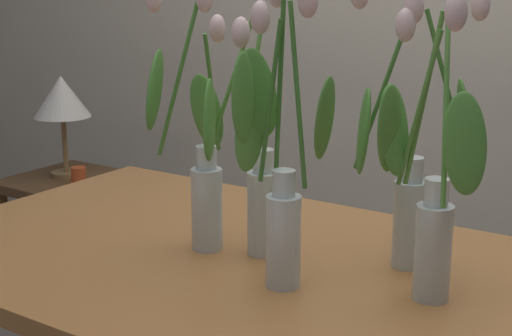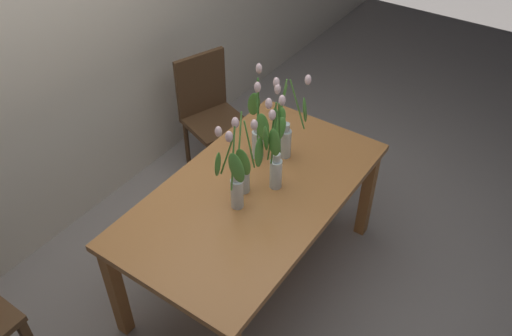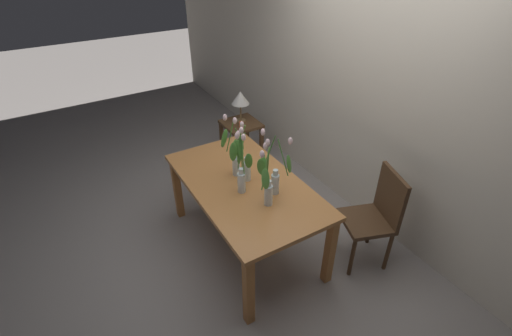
{
  "view_description": "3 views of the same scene",
  "coord_description": "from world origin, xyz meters",
  "px_view_note": "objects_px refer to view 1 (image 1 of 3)",
  "views": [
    {
      "loc": [
        0.8,
        -1.23,
        1.32
      ],
      "look_at": [
        -0.03,
        0.01,
        0.94
      ],
      "focal_mm": 52.75,
      "sensor_mm": 36.0,
      "label": 1
    },
    {
      "loc": [
        -1.73,
        -1.21,
        2.69
      ],
      "look_at": [
        -0.03,
        -0.04,
        0.94
      ],
      "focal_mm": 36.76,
      "sensor_mm": 36.0,
      "label": 2
    },
    {
      "loc": [
        2.26,
        -1.23,
        2.59
      ],
      "look_at": [
        0.1,
        0.06,
        0.93
      ],
      "focal_mm": 25.45,
      "sensor_mm": 36.0,
      "label": 3
    }
  ],
  "objects_px": {
    "tulip_vase_1": "(199,166)",
    "pillar_candle": "(79,177)",
    "side_table": "(71,207)",
    "tulip_vase_0": "(252,176)",
    "dining_table": "(264,303)",
    "table_lamp": "(62,99)",
    "tulip_vase_2": "(412,182)",
    "tulip_vase_4": "(281,173)",
    "tulip_vase_3": "(426,190)"
  },
  "relations": [
    {
      "from": "tulip_vase_1",
      "to": "pillar_candle",
      "type": "distance_m",
      "value": 1.32
    },
    {
      "from": "tulip_vase_1",
      "to": "side_table",
      "type": "distance_m",
      "value": 1.5
    },
    {
      "from": "pillar_candle",
      "to": "tulip_vase_0",
      "type": "bearing_deg",
      "value": -27.77
    },
    {
      "from": "dining_table",
      "to": "tulip_vase_1",
      "type": "distance_m",
      "value": 0.32
    },
    {
      "from": "table_lamp",
      "to": "pillar_candle",
      "type": "xyz_separation_m",
      "value": [
        0.16,
        -0.08,
        -0.27
      ]
    },
    {
      "from": "dining_table",
      "to": "tulip_vase_2",
      "type": "bearing_deg",
      "value": 29.85
    },
    {
      "from": "dining_table",
      "to": "tulip_vase_0",
      "type": "distance_m",
      "value": 0.27
    },
    {
      "from": "tulip_vase_1",
      "to": "table_lamp",
      "type": "xyz_separation_m",
      "value": [
        -1.25,
        0.74,
        -0.07
      ]
    },
    {
      "from": "dining_table",
      "to": "side_table",
      "type": "xyz_separation_m",
      "value": [
        -1.39,
        0.72,
        -0.22
      ]
    },
    {
      "from": "tulip_vase_1",
      "to": "tulip_vase_2",
      "type": "height_order",
      "value": "tulip_vase_2"
    },
    {
      "from": "tulip_vase_1",
      "to": "tulip_vase_4",
      "type": "relative_size",
      "value": 0.97
    },
    {
      "from": "tulip_vase_2",
      "to": "tulip_vase_3",
      "type": "height_order",
      "value": "tulip_vase_2"
    },
    {
      "from": "tulip_vase_3",
      "to": "dining_table",
      "type": "bearing_deg",
      "value": -178.42
    },
    {
      "from": "tulip_vase_1",
      "to": "tulip_vase_3",
      "type": "bearing_deg",
      "value": 0.94
    },
    {
      "from": "tulip_vase_2",
      "to": "tulip_vase_4",
      "type": "distance_m",
      "value": 0.28
    },
    {
      "from": "tulip_vase_3",
      "to": "pillar_candle",
      "type": "xyz_separation_m",
      "value": [
        -1.61,
        0.65,
        -0.36
      ]
    },
    {
      "from": "tulip_vase_4",
      "to": "table_lamp",
      "type": "relative_size",
      "value": 1.46
    },
    {
      "from": "dining_table",
      "to": "table_lamp",
      "type": "xyz_separation_m",
      "value": [
        -1.42,
        0.74,
        0.21
      ]
    },
    {
      "from": "tulip_vase_4",
      "to": "tulip_vase_0",
      "type": "bearing_deg",
      "value": 143.5
    },
    {
      "from": "tulip_vase_3",
      "to": "tulip_vase_4",
      "type": "xyz_separation_m",
      "value": [
        -0.25,
        -0.09,
        0.01
      ]
    },
    {
      "from": "side_table",
      "to": "pillar_candle",
      "type": "xyz_separation_m",
      "value": [
        0.12,
        -0.06,
        0.16
      ]
    },
    {
      "from": "dining_table",
      "to": "tulip_vase_3",
      "type": "height_order",
      "value": "tulip_vase_3"
    },
    {
      "from": "tulip_vase_0",
      "to": "pillar_candle",
      "type": "distance_m",
      "value": 1.42
    },
    {
      "from": "tulip_vase_0",
      "to": "tulip_vase_3",
      "type": "bearing_deg",
      "value": -1.51
    },
    {
      "from": "dining_table",
      "to": "tulip_vase_2",
      "type": "height_order",
      "value": "tulip_vase_2"
    },
    {
      "from": "tulip_vase_3",
      "to": "table_lamp",
      "type": "height_order",
      "value": "tulip_vase_3"
    },
    {
      "from": "tulip_vase_2",
      "to": "tulip_vase_3",
      "type": "relative_size",
      "value": 1.04
    },
    {
      "from": "dining_table",
      "to": "tulip_vase_4",
      "type": "xyz_separation_m",
      "value": [
        0.09,
        -0.08,
        0.31
      ]
    },
    {
      "from": "dining_table",
      "to": "tulip_vase_0",
      "type": "height_order",
      "value": "tulip_vase_0"
    },
    {
      "from": "tulip_vase_2",
      "to": "tulip_vase_1",
      "type": "bearing_deg",
      "value": -161.11
    },
    {
      "from": "tulip_vase_4",
      "to": "table_lamp",
      "type": "xyz_separation_m",
      "value": [
        -1.51,
        0.82,
        -0.11
      ]
    },
    {
      "from": "tulip_vase_3",
      "to": "side_table",
      "type": "bearing_deg",
      "value": 157.52
    },
    {
      "from": "tulip_vase_3",
      "to": "tulip_vase_4",
      "type": "height_order",
      "value": "tulip_vase_4"
    },
    {
      "from": "dining_table",
      "to": "table_lamp",
      "type": "distance_m",
      "value": 1.62
    },
    {
      "from": "tulip_vase_2",
      "to": "side_table",
      "type": "xyz_separation_m",
      "value": [
        -1.64,
        0.58,
        -0.49
      ]
    },
    {
      "from": "tulip_vase_0",
      "to": "tulip_vase_2",
      "type": "distance_m",
      "value": 0.33
    },
    {
      "from": "tulip_vase_0",
      "to": "pillar_candle",
      "type": "bearing_deg",
      "value": 152.23
    },
    {
      "from": "tulip_vase_4",
      "to": "side_table",
      "type": "height_order",
      "value": "tulip_vase_4"
    },
    {
      "from": "tulip_vase_0",
      "to": "table_lamp",
      "type": "bearing_deg",
      "value": 152.28
    },
    {
      "from": "dining_table",
      "to": "tulip_vase_0",
      "type": "relative_size",
      "value": 2.82
    },
    {
      "from": "tulip_vase_4",
      "to": "table_lamp",
      "type": "bearing_deg",
      "value": 151.45
    },
    {
      "from": "table_lamp",
      "to": "tulip_vase_0",
      "type": "bearing_deg",
      "value": -27.72
    },
    {
      "from": "tulip_vase_2",
      "to": "side_table",
      "type": "height_order",
      "value": "tulip_vase_2"
    },
    {
      "from": "tulip_vase_1",
      "to": "side_table",
      "type": "xyz_separation_m",
      "value": [
        -1.22,
        0.72,
        -0.49
      ]
    },
    {
      "from": "tulip_vase_3",
      "to": "side_table",
      "type": "distance_m",
      "value": 1.94
    },
    {
      "from": "tulip_vase_3",
      "to": "tulip_vase_4",
      "type": "bearing_deg",
      "value": -160.99
    },
    {
      "from": "tulip_vase_0",
      "to": "tulip_vase_2",
      "type": "relative_size",
      "value": 0.98
    },
    {
      "from": "dining_table",
      "to": "side_table",
      "type": "distance_m",
      "value": 1.58
    },
    {
      "from": "side_table",
      "to": "pillar_candle",
      "type": "height_order",
      "value": "pillar_candle"
    },
    {
      "from": "tulip_vase_0",
      "to": "tulip_vase_3",
      "type": "xyz_separation_m",
      "value": [
        0.38,
        -0.01,
        0.03
      ]
    }
  ]
}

